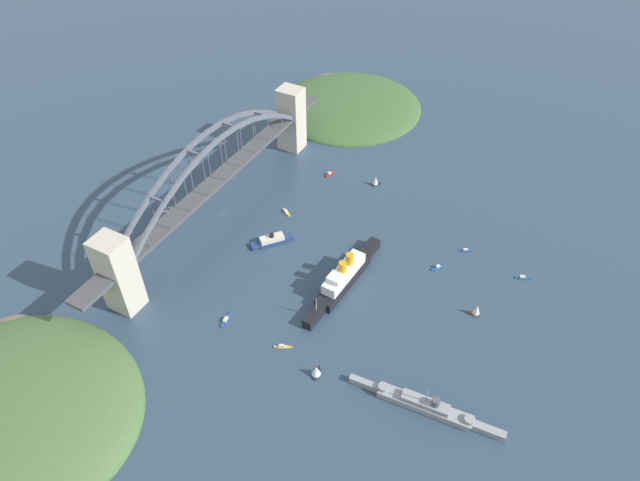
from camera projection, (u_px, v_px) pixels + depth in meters
ground_plane at (223, 213)px, 405.20m from camera, size 1400.00×1400.00×0.00m
harbor_arch_bridge at (218, 181)px, 385.80m from camera, size 260.73×18.74×65.79m
headland_west_shore at (348, 106)px, 518.91m from camera, size 134.73×131.60×21.43m
headland_east_shore at (16, 406)px, 290.67m from camera, size 119.34×138.40×31.29m
ocean_liner at (344, 277)px, 350.17m from camera, size 85.56×14.52×20.24m
naval_cruiser at (426, 406)px, 287.39m from camera, size 11.30×82.79×16.98m
harbor_ferry_steamer at (272, 240)px, 380.29m from camera, size 26.39×23.24×8.05m
seaplane_taxiing_near_bridge at (235, 160)px, 450.55m from camera, size 8.50×11.02×4.91m
seaplane_second_in_formation at (171, 211)px, 403.45m from camera, size 9.20×9.36×4.92m
small_boat_0 at (437, 267)px, 363.66m from camera, size 8.27×6.13×2.30m
small_boat_1 at (477, 310)px, 332.86m from camera, size 4.76×7.91×9.12m
small_boat_2 at (226, 319)px, 331.88m from camera, size 12.84×3.18×2.26m
small_boat_3 at (283, 347)px, 317.37m from camera, size 5.72×9.88×2.30m
small_boat_4 at (316, 371)px, 301.84m from camera, size 9.32×5.98×8.45m
small_boat_5 at (286, 212)px, 405.23m from camera, size 6.68×9.62×1.81m
small_boat_6 at (330, 174)px, 439.05m from camera, size 9.70×3.49×2.54m
small_boat_7 at (376, 181)px, 427.09m from camera, size 6.78×6.37×8.66m
small_boat_8 at (466, 250)px, 375.71m from camera, size 5.29×8.84×1.91m
small_boat_9 at (523, 277)px, 357.28m from camera, size 6.23×10.13×1.92m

